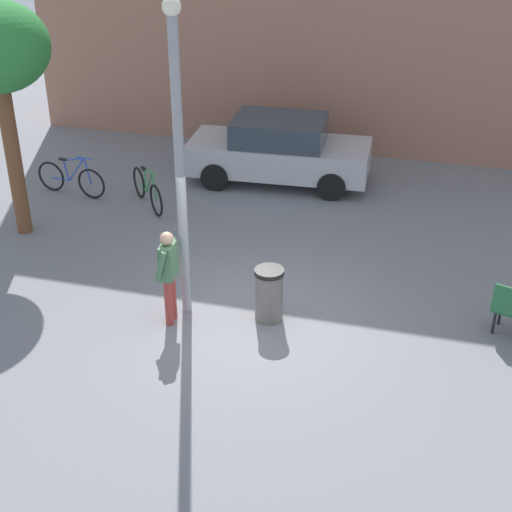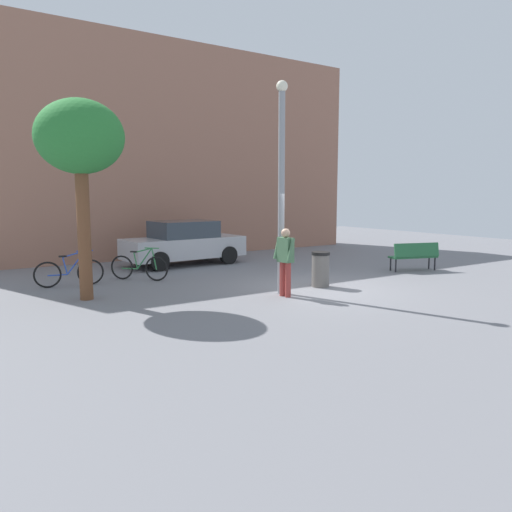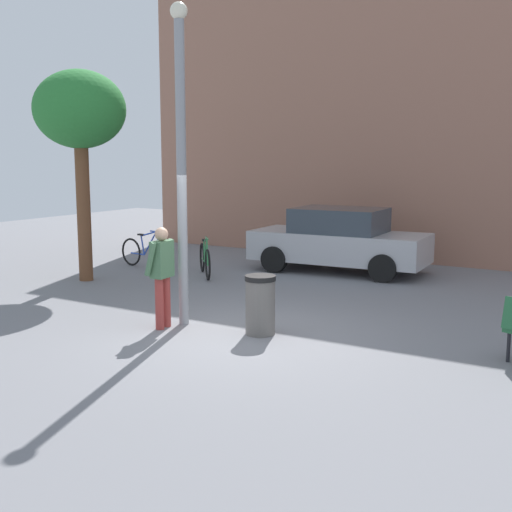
{
  "view_description": "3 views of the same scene",
  "coord_description": "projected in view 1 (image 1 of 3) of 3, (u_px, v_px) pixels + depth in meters",
  "views": [
    {
      "loc": [
        2.9,
        -10.3,
        7.09
      ],
      "look_at": [
        -0.05,
        0.45,
        1.01
      ],
      "focal_mm": 53.23,
      "sensor_mm": 36.0,
      "label": 1
    },
    {
      "loc": [
        -8.51,
        -9.88,
        2.52
      ],
      "look_at": [
        -0.95,
        1.49,
        0.78
      ],
      "focal_mm": 34.81,
      "sensor_mm": 36.0,
      "label": 2
    },
    {
      "loc": [
        5.52,
        -8.65,
        2.85
      ],
      "look_at": [
        -0.35,
        1.02,
        1.1
      ],
      "focal_mm": 46.59,
      "sensor_mm": 36.0,
      "label": 3
    }
  ],
  "objects": [
    {
      "name": "lamppost",
      "position": [
        179.0,
        155.0,
        11.72
      ],
      "size": [
        0.28,
        0.28,
        5.2
      ],
      "color": "gray",
      "rests_on": "ground_plane"
    },
    {
      "name": "person_by_lamppost",
      "position": [
        168.0,
        271.0,
        12.34
      ],
      "size": [
        0.32,
        0.61,
        1.67
      ],
      "color": "#9E3833",
      "rests_on": "ground_plane"
    },
    {
      "name": "bicycle_blue",
      "position": [
        71.0,
        179.0,
        17.21
      ],
      "size": [
        1.8,
        0.31,
        0.97
      ],
      "color": "black",
      "rests_on": "ground_plane"
    },
    {
      "name": "parked_car_silver",
      "position": [
        279.0,
        150.0,
        17.71
      ],
      "size": [
        4.3,
        2.02,
        1.55
      ],
      "color": "#B7B7BC",
      "rests_on": "ground_plane"
    },
    {
      "name": "ground_plane",
      "position": [
        252.0,
        321.0,
        12.79
      ],
      "size": [
        36.0,
        36.0,
        0.0
      ],
      "primitive_type": "plane",
      "color": "slate"
    },
    {
      "name": "trash_bin",
      "position": [
        269.0,
        294.0,
        12.63
      ],
      "size": [
        0.49,
        0.49,
        0.95
      ],
      "color": "#66605B",
      "rests_on": "ground_plane"
    },
    {
      "name": "bicycle_green",
      "position": [
        147.0,
        190.0,
        16.65
      ],
      "size": [
        1.26,
        1.37,
        0.97
      ],
      "color": "black",
      "rests_on": "ground_plane"
    }
  ]
}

